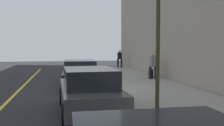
# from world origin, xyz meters

# --- Properties ---
(ground_plane) EXTENTS (56.00, 56.00, 0.00)m
(ground_plane) POSITION_xyz_m (0.00, 0.00, 0.00)
(ground_plane) COLOR black
(sidewalk) EXTENTS (28.00, 4.60, 0.15)m
(sidewalk) POSITION_xyz_m (0.00, -3.30, 0.07)
(sidewalk) COLOR gray
(sidewalk) RESTS_ON ground
(lane_stripe_centre) EXTENTS (28.00, 0.14, 0.01)m
(lane_stripe_centre) POSITION_xyz_m (0.00, 3.20, 0.00)
(lane_stripe_centre) COLOR gold
(lane_stripe_centre) RESTS_ON ground
(snow_bank_curb) EXTENTS (5.22, 0.56, 0.22)m
(snow_bank_curb) POSITION_xyz_m (-4.77, -0.70, 0.11)
(snow_bank_curb) COLOR white
(snow_bank_curb) RESTS_ON ground
(parked_car_charcoal) EXTENTS (4.53, 2.00, 1.51)m
(parked_car_charcoal) POSITION_xyz_m (-4.37, 0.12, 0.76)
(parked_car_charcoal) COLOR black
(parked_car_charcoal) RESTS_ON ground
(parked_car_black) EXTENTS (4.43, 2.02, 1.51)m
(parked_car_black) POSITION_xyz_m (1.10, 0.07, 0.76)
(parked_car_black) COLOR black
(parked_car_black) RESTS_ON ground
(pedestrian_black_coat) EXTENTS (0.56, 0.51, 1.75)m
(pedestrian_black_coat) POSITION_xyz_m (12.41, -4.67, 1.08)
(pedestrian_black_coat) COLOR black
(pedestrian_black_coat) RESTS_ON sidewalk
(pedestrian_grey_coat) EXTENTS (0.46, 0.56, 1.69)m
(pedestrian_grey_coat) POSITION_xyz_m (2.86, -4.76, 1.05)
(pedestrian_grey_coat) COLOR black
(pedestrian_grey_coat) RESTS_ON sidewalk
(traffic_light_pole) EXTENTS (0.35, 0.26, 4.34)m
(traffic_light_pole) POSITION_xyz_m (-5.74, -1.77, 3.08)
(traffic_light_pole) COLOR #2D2D19
(traffic_light_pole) RESTS_ON sidewalk
(rolling_suitcase) EXTENTS (0.34, 0.22, 0.96)m
(rolling_suitcase) POSITION_xyz_m (3.22, -4.74, 0.45)
(rolling_suitcase) COLOR black
(rolling_suitcase) RESTS_ON sidewalk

